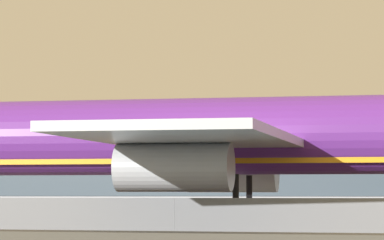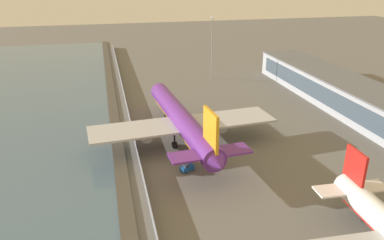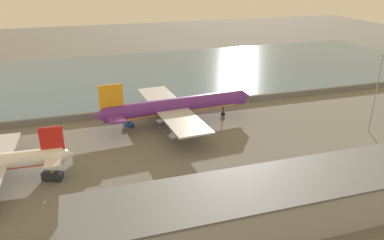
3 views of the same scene
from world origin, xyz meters
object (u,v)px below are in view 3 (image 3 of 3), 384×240
at_px(baggage_tug, 130,124).
at_px(cargo_jet_purple, 175,106).
at_px(ops_van, 53,176).
at_px(apron_light_mast_apron_west, 376,90).

bearing_deg(baggage_tug, cargo_jet_purple, 172.01).
distance_m(cargo_jet_purple, ops_van, 48.03).
height_order(cargo_jet_purple, baggage_tug, cargo_jet_purple).
relative_size(cargo_jet_purple, apron_light_mast_apron_west, 2.22).
relative_size(cargo_jet_purple, baggage_tug, 15.97).
distance_m(baggage_tug, ops_van, 37.64).
bearing_deg(apron_light_mast_apron_west, baggage_tug, -20.27).
height_order(baggage_tug, ops_van, ops_van).
bearing_deg(baggage_tug, ops_van, 50.60).
xyz_separation_m(baggage_tug, apron_light_mast_apron_west, (-75.29, 27.80, 13.39)).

